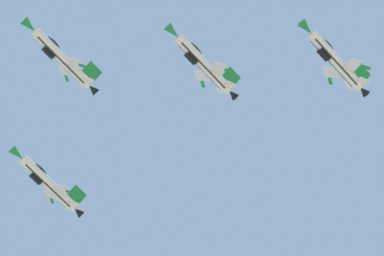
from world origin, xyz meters
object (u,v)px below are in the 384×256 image
Objects in this scene: fighter_jet_right_wing at (48,183)px; fighter_jet_left_outer at (335,59)px; fighter_jet_left_wing at (203,63)px; fighter_jet_lead at (61,57)px.

fighter_jet_left_outer is at bearing -161.13° from fighter_jet_right_wing.
fighter_jet_left_wing reaches higher than fighter_jet_right_wing.
fighter_jet_right_wing is (-8.89, 31.20, -0.51)m from fighter_jet_left_wing.
fighter_jet_left_wing is (18.72, -12.08, 1.07)m from fighter_jet_lead.
fighter_jet_left_outer is (25.40, -43.94, 0.05)m from fighter_jet_right_wing.
fighter_jet_left_wing is 20.86m from fighter_jet_left_outer.
fighter_jet_lead is 22.31m from fighter_jet_left_wing.
fighter_jet_right_wing is 50.75m from fighter_jet_left_outer.
fighter_jet_lead is 1.00× the size of fighter_jet_left_outer.
fighter_jet_left_outer reaches higher than fighter_jet_right_wing.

